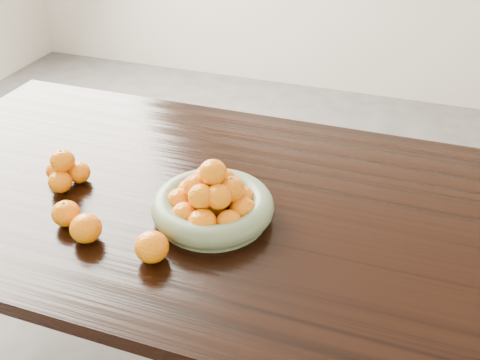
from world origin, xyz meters
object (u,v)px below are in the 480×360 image
(dining_table, at_px, (229,225))
(orange_pyramid, at_px, (65,171))
(fruit_bowl, at_px, (213,202))
(loose_orange_0, at_px, (66,213))

(dining_table, bearing_deg, orange_pyramid, -169.96)
(fruit_bowl, bearing_deg, loose_orange_0, -156.56)
(orange_pyramid, bearing_deg, fruit_bowl, -1.20)
(loose_orange_0, bearing_deg, dining_table, 34.16)
(dining_table, xyz_separation_m, orange_pyramid, (-0.45, -0.08, 0.13))
(fruit_bowl, bearing_deg, dining_table, 83.05)
(fruit_bowl, height_order, orange_pyramid, fruit_bowl)
(dining_table, relative_size, fruit_bowl, 6.56)
(fruit_bowl, height_order, loose_orange_0, fruit_bowl)
(loose_orange_0, bearing_deg, fruit_bowl, 23.44)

